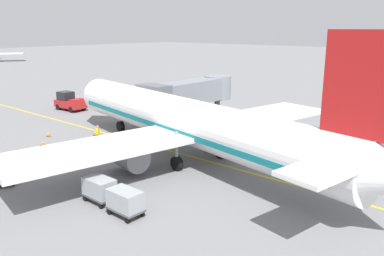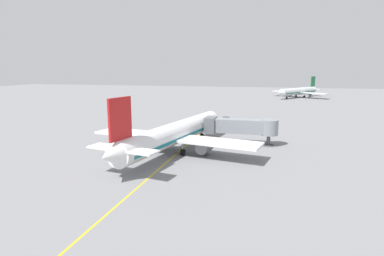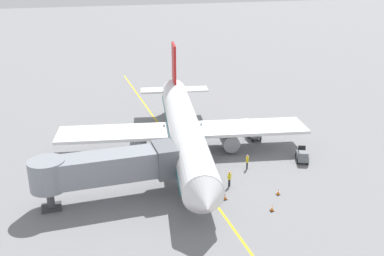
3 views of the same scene
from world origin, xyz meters
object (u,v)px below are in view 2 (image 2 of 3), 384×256
(pushback_tractor, at_px, (226,123))
(safety_cone_nose_left, at_px, (190,136))
(safety_cone_wing_tip, at_px, (167,134))
(ground_crew_loader, at_px, (180,135))
(jet_bridge, at_px, (241,126))
(baggage_cart_second_in_train, at_px, (111,148))
(ground_crew_wing_walker, at_px, (159,137))
(distant_taxiing_airliner, at_px, (299,91))
(safety_cone_nose_right, at_px, (179,132))
(baggage_tug_lead, at_px, (127,136))
(parked_airliner, at_px, (175,134))
(baggage_cart_front, at_px, (119,145))

(pushback_tractor, xyz_separation_m, safety_cone_nose_left, (-5.58, -13.24, -0.81))
(safety_cone_nose_left, relative_size, safety_cone_wing_tip, 1.00)
(ground_crew_loader, relative_size, safety_cone_wing_tip, 2.86)
(jet_bridge, height_order, baggage_cart_second_in_train, jet_bridge)
(jet_bridge, distance_m, safety_cone_nose_left, 11.84)
(ground_crew_wing_walker, distance_m, distant_taxiing_airliner, 113.38)
(ground_crew_loader, bearing_deg, pushback_tractor, 65.94)
(baggage_cart_second_in_train, height_order, safety_cone_nose_right, baggage_cart_second_in_train)
(baggage_cart_second_in_train, relative_size, safety_cone_nose_left, 4.93)
(ground_crew_loader, relative_size, safety_cone_nose_right, 2.86)
(baggage_tug_lead, relative_size, distant_taxiing_airliner, 0.09)
(parked_airliner, bearing_deg, baggage_tug_lead, 152.13)
(jet_bridge, bearing_deg, parked_airliner, -140.45)
(ground_crew_loader, xyz_separation_m, safety_cone_nose_left, (1.39, 2.37, -0.66))
(ground_crew_wing_walker, xyz_separation_m, safety_cone_nose_left, (4.82, 5.54, -0.66))
(safety_cone_nose_left, distance_m, safety_cone_nose_right, 4.69)
(baggage_tug_lead, bearing_deg, baggage_cart_second_in_train, -78.19)
(jet_bridge, bearing_deg, safety_cone_wing_tip, 165.58)
(baggage_cart_front, xyz_separation_m, safety_cone_nose_right, (6.04, 16.68, -0.66))
(ground_crew_loader, relative_size, safety_cone_nose_left, 2.86)
(safety_cone_wing_tip, bearing_deg, safety_cone_nose_left, -7.80)
(safety_cone_nose_left, bearing_deg, distant_taxiing_airliner, 74.35)
(jet_bridge, distance_m, pushback_tractor, 17.67)
(baggage_tug_lead, height_order, distant_taxiing_airliner, distant_taxiing_airliner)
(jet_bridge, xyz_separation_m, pushback_tractor, (-5.30, 16.69, -2.35))
(baggage_cart_front, height_order, ground_crew_loader, ground_crew_loader)
(baggage_cart_front, distance_m, ground_crew_wing_walker, 9.08)
(ground_crew_wing_walker, relative_size, safety_cone_wing_tip, 2.86)
(ground_crew_wing_walker, bearing_deg, safety_cone_wing_tip, 94.93)
(pushback_tractor, bearing_deg, safety_cone_wing_tip, -131.19)
(ground_crew_loader, distance_m, safety_cone_nose_right, 6.03)
(baggage_cart_front, xyz_separation_m, safety_cone_nose_left, (9.38, 13.39, -0.66))
(ground_crew_loader, height_order, safety_cone_nose_left, ground_crew_loader)
(ground_crew_loader, xyz_separation_m, safety_cone_wing_tip, (-3.97, 3.10, -0.66))
(ground_crew_wing_walker, distance_m, safety_cone_nose_left, 7.37)
(baggage_cart_front, bearing_deg, distant_taxiing_airliner, 71.81)
(parked_airliner, bearing_deg, baggage_cart_second_in_train, -157.93)
(parked_airliner, height_order, ground_crew_wing_walker, parked_airliner)
(ground_crew_loader, bearing_deg, baggage_tug_lead, -163.46)
(baggage_cart_front, bearing_deg, safety_cone_nose_right, 70.11)
(ground_crew_loader, bearing_deg, distant_taxiing_airliner, 73.99)
(pushback_tractor, relative_size, ground_crew_loader, 2.67)
(parked_airliner, height_order, baggage_cart_front, parked_airliner)
(ground_crew_wing_walker, distance_m, safety_cone_wing_tip, 6.33)
(pushback_tractor, height_order, baggage_cart_front, pushback_tractor)
(pushback_tractor, relative_size, baggage_tug_lead, 1.63)
(parked_airliner, xyz_separation_m, pushback_tractor, (5.02, 25.21, -2.09))
(ground_crew_loader, height_order, safety_cone_wing_tip, ground_crew_loader)
(baggage_tug_lead, xyz_separation_m, safety_cone_nose_left, (11.75, 5.45, -0.42))
(parked_airliner, bearing_deg, safety_cone_wing_tip, 115.03)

